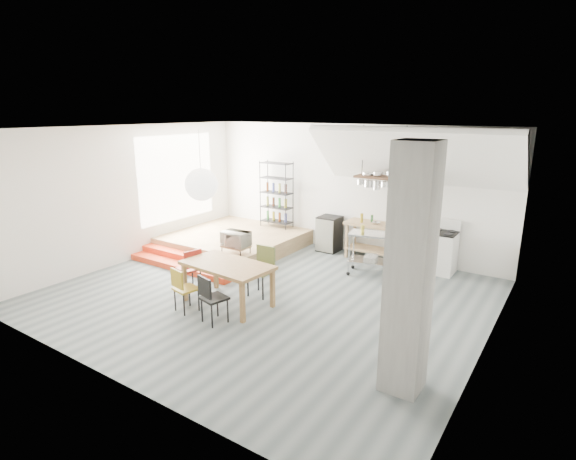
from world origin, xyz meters
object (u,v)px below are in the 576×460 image
Objects in this scene: rolling_cart at (371,248)px; stove at (441,252)px; mini_fridge at (329,234)px; dining_table at (227,268)px.

stove is at bearing 25.82° from rolling_cart.
dining_table is at bearing -89.78° from mini_fridge.
dining_table is 3.32m from rolling_cart.
stove is 2.85m from mini_fridge.
stove is 1.12× the size of rolling_cart.
dining_table is at bearing -131.57° from rolling_cart.
stove is 1.60m from rolling_cart.
mini_fridge reaches higher than dining_table.
stove is 1.30× the size of mini_fridge.
stove is 4.84m from dining_table.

